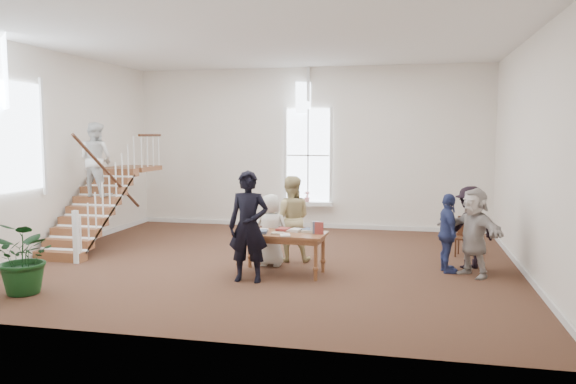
% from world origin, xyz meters
% --- Properties ---
extents(ground, '(10.00, 10.00, 0.00)m').
position_xyz_m(ground, '(0.00, 0.00, 0.00)').
color(ground, '#3F2418').
rests_on(ground, ground).
extents(room_shell, '(10.49, 10.00, 10.00)m').
position_xyz_m(room_shell, '(-0.00, 4.39, 0.40)').
color(room_shell, white).
rests_on(room_shell, ground).
extents(staircase, '(1.10, 4.10, 2.92)m').
position_xyz_m(staircase, '(-4.34, 0.75, 1.62)').
color(staircase, brown).
rests_on(staircase, ground).
extents(library_table, '(1.74, 0.94, 0.86)m').
position_xyz_m(library_table, '(0.44, -0.88, 0.71)').
color(library_table, brown).
rests_on(library_table, ground).
extents(police_officer, '(0.74, 0.50, 2.01)m').
position_xyz_m(police_officer, '(-0.00, -1.53, 1.00)').
color(police_officer, black).
rests_on(police_officer, ground).
extents(elderly_woman, '(0.72, 0.48, 1.46)m').
position_xyz_m(elderly_woman, '(0.10, -0.28, 0.73)').
color(elderly_woman, silver).
rests_on(elderly_woman, ground).
extents(person_yellow, '(0.97, 0.81, 1.79)m').
position_xyz_m(person_yellow, '(0.40, 0.22, 0.90)').
color(person_yellow, '#D2BE83').
rests_on(person_yellow, ground).
extents(woman_cluster_a, '(0.54, 0.95, 1.53)m').
position_xyz_m(woman_cluster_a, '(3.55, -0.09, 0.76)').
color(woman_cluster_a, navy).
rests_on(woman_cluster_a, ground).
extents(woman_cluster_b, '(1.22, 1.05, 1.63)m').
position_xyz_m(woman_cluster_b, '(4.00, 0.36, 0.82)').
color(woman_cluster_b, black).
rests_on(woman_cluster_b, ground).
extents(woman_cluster_c, '(1.39, 1.49, 1.67)m').
position_xyz_m(woman_cluster_c, '(4.00, -0.29, 0.83)').
color(woman_cluster_c, '#B7ABA4').
rests_on(woman_cluster_c, ground).
extents(floor_plant, '(1.22, 1.09, 1.24)m').
position_xyz_m(floor_plant, '(-3.40, -3.10, 0.62)').
color(floor_plant, '#103513').
rests_on(floor_plant, ground).
extents(side_chair, '(0.46, 0.46, 0.86)m').
position_xyz_m(side_chair, '(4.02, 1.52, 0.47)').
color(side_chair, '#3A1A10').
rests_on(side_chair, ground).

